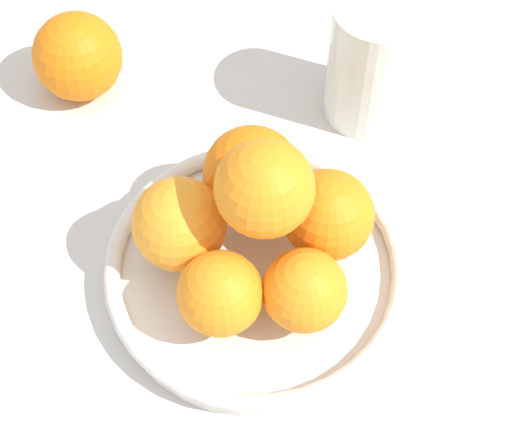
{
  "coord_description": "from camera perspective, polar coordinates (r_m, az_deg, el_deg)",
  "views": [
    {
      "loc": [
        -0.22,
        -0.26,
        0.62
      ],
      "look_at": [
        0.0,
        0.0,
        0.09
      ],
      "focal_mm": 60.0,
      "sensor_mm": 36.0,
      "label": 1
    }
  ],
  "objects": [
    {
      "name": "ground_plane",
      "position": [
        0.71,
        0.0,
        -4.18
      ],
      "size": [
        4.0,
        4.0,
        0.0
      ],
      "primitive_type": "plane",
      "color": "beige"
    },
    {
      "name": "fruit_bowl",
      "position": [
        0.7,
        0.0,
        -3.6
      ],
      "size": [
        0.25,
        0.25,
        0.03
      ],
      "color": "silver",
      "rests_on": "ground_plane"
    },
    {
      "name": "orange_pile",
      "position": [
        0.65,
        -0.01,
        -0.28
      ],
      "size": [
        0.17,
        0.17,
        0.13
      ],
      "color": "orange",
      "rests_on": "fruit_bowl"
    },
    {
      "name": "stray_orange",
      "position": [
        0.82,
        -11.81,
        10.4
      ],
      "size": [
        0.08,
        0.08,
        0.08
      ],
      "primitive_type": "sphere",
      "color": "orange",
      "rests_on": "ground_plane"
    },
    {
      "name": "drinking_glass",
      "position": [
        0.77,
        7.73,
        10.18
      ],
      "size": [
        0.08,
        0.08,
        0.12
      ],
      "primitive_type": "cylinder",
      "color": "silver",
      "rests_on": "ground_plane"
    }
  ]
}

